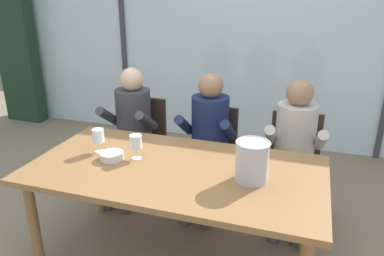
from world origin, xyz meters
TOP-DOWN VIEW (x-y plane):
  - ground at (0.00, 1.00)m, footprint 14.00×14.00m
  - window_glass_panel at (0.00, 2.40)m, footprint 7.13×0.03m
  - window_mullion_left at (-1.60, 2.38)m, footprint 0.06×0.06m
  - hillside_vineyard at (0.00, 6.45)m, footprint 13.13×2.40m
  - curtain_heavy_drape at (-3.21, 2.22)m, footprint 0.56×0.20m
  - dining_table at (0.00, 0.00)m, footprint 1.93×1.00m
  - chair_near_curtain at (-0.70, 0.93)m, footprint 0.44×0.44m
  - chair_left_of_center at (-0.00, 0.89)m, footprint 0.49×0.49m
  - chair_center at (0.72, 0.91)m, footprint 0.45×0.45m
  - person_charcoal_jacket at (-0.73, 0.77)m, footprint 0.46×0.61m
  - person_navy_polo at (-0.00, 0.77)m, footprint 0.46×0.61m
  - person_beige_jumper at (0.72, 0.77)m, footprint 0.47×0.62m
  - ice_bucket_primary at (0.50, -0.02)m, footprint 0.21×0.21m
  - tasting_bowl at (-0.46, -0.02)m, footprint 0.16×0.16m
  - wine_glass_by_left_taster at (-0.30, 0.04)m, footprint 0.08×0.08m
  - wine_glass_near_bucket at (-0.60, 0.06)m, footprint 0.08×0.08m

SIDE VIEW (x-z plane):
  - ground at x=0.00m, z-range 0.00..0.00m
  - chair_near_curtain at x=-0.70m, z-range 0.08..0.96m
  - chair_left_of_center at x=0.00m, z-range 0.08..0.96m
  - chair_center at x=0.72m, z-range 0.08..0.96m
  - dining_table at x=0.00m, z-range 0.30..1.05m
  - person_charcoal_jacket at x=-0.73m, z-range 0.09..1.29m
  - person_navy_polo at x=0.00m, z-range 0.09..1.29m
  - person_beige_jumper at x=0.72m, z-range 0.09..1.29m
  - tasting_bowl at x=-0.46m, z-range 0.75..0.80m
  - hillside_vineyard at x=0.00m, z-range 0.00..1.67m
  - wine_glass_near_bucket at x=-0.60m, z-range 0.79..0.96m
  - wine_glass_by_left_taster at x=-0.30m, z-range 0.79..0.96m
  - ice_bucket_primary at x=0.50m, z-range 0.76..1.01m
  - window_glass_panel at x=0.00m, z-range 0.00..2.60m
  - window_mullion_left at x=-1.60m, z-range 0.00..2.60m
  - curtain_heavy_drape at x=-3.21m, z-range 0.00..2.60m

